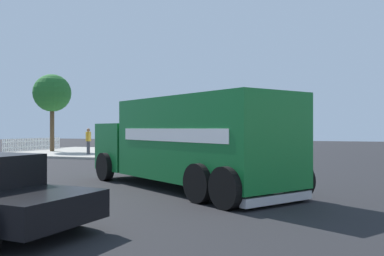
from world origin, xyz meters
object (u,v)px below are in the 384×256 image
at_px(delivery_truck, 188,142).
at_px(pedestrian_near_corner, 88,139).
at_px(sedan_maroon, 170,148).
at_px(shade_tree_near, 52,93).

distance_m(delivery_truck, pedestrian_near_corner, 16.78).
height_order(sedan_maroon, shade_tree_near, shade_tree_near).
bearing_deg(delivery_truck, pedestrian_near_corner, -136.03).
bearing_deg(shade_tree_near, pedestrian_near_corner, 66.55).
bearing_deg(sedan_maroon, delivery_truck, 25.21).
bearing_deg(delivery_truck, sedan_maroon, -154.79).
xyz_separation_m(pedestrian_near_corner, shade_tree_near, (-1.95, -4.51, 3.38)).
xyz_separation_m(delivery_truck, shade_tree_near, (-14.03, -16.15, 3.05)).
bearing_deg(shade_tree_near, sedan_maroon, 78.13).
distance_m(sedan_maroon, pedestrian_near_corner, 6.12).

